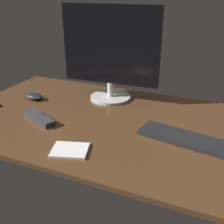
# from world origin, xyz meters

# --- Properties ---
(desk) EXTENTS (1.40, 0.84, 0.02)m
(desk) POSITION_xyz_m (0.00, 0.00, 0.01)
(desk) COLOR #4C301C
(desk) RESTS_ON ground
(monitor) EXTENTS (0.51, 0.21, 0.48)m
(monitor) POSITION_xyz_m (-0.08, 0.25, 0.27)
(monitor) COLOR silver
(monitor) RESTS_ON desk
(keyboard) EXTENTS (0.38, 0.17, 0.02)m
(keyboard) POSITION_xyz_m (0.37, -0.05, 0.03)
(keyboard) COLOR black
(keyboard) RESTS_ON desk
(computer_mouse) EXTENTS (0.12, 0.08, 0.03)m
(computer_mouse) POSITION_xyz_m (-0.45, 0.07, 0.04)
(computer_mouse) COLOR black
(computer_mouse) RESTS_ON desk
(tv_remote) EXTENTS (0.20, 0.12, 0.02)m
(tv_remote) POSITION_xyz_m (-0.26, -0.13, 0.03)
(tv_remote) COLOR #2D2D33
(tv_remote) RESTS_ON desk
(notepad) EXTENTS (0.16, 0.14, 0.01)m
(notepad) POSITION_xyz_m (-0.00, -0.30, 0.02)
(notepad) COLOR silver
(notepad) RESTS_ON desk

